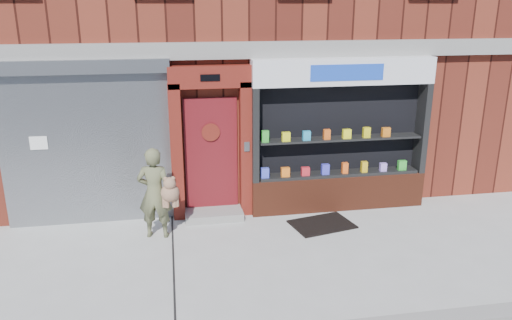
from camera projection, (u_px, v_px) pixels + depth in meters
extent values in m
plane|color=#9E9E99|center=(269.00, 257.00, 8.14)|extent=(80.00, 80.00, 0.00)
cube|color=#4D1911|center=(224.00, 2.00, 12.59)|extent=(12.00, 8.00, 8.00)
cube|color=gray|center=(250.00, 50.00, 9.00)|extent=(12.00, 0.16, 0.30)
cube|color=gray|center=(87.00, 151.00, 9.06)|extent=(3.00, 0.10, 2.80)
cube|color=slate|center=(78.00, 67.00, 8.55)|extent=(3.10, 0.30, 0.24)
cube|color=white|center=(39.00, 143.00, 8.80)|extent=(0.30, 0.01, 0.24)
cube|color=#5F1710|center=(177.00, 153.00, 9.27)|extent=(0.22, 0.28, 2.60)
cube|color=#5F1710|center=(246.00, 150.00, 9.48)|extent=(0.22, 0.28, 2.60)
cube|color=#5F1710|center=(209.00, 77.00, 8.96)|extent=(1.50, 0.28, 0.40)
cube|color=black|center=(210.00, 78.00, 8.82)|extent=(0.35, 0.01, 0.12)
cube|color=#5D1116|center=(211.00, 155.00, 9.51)|extent=(1.00, 0.06, 2.20)
cylinder|color=black|center=(211.00, 132.00, 9.34)|extent=(0.28, 0.02, 0.28)
cylinder|color=#5F1710|center=(211.00, 132.00, 9.33)|extent=(0.34, 0.02, 0.34)
cube|color=gray|center=(214.00, 215.00, 9.59)|extent=(1.10, 0.55, 0.15)
cube|color=slate|center=(247.00, 147.00, 9.31)|extent=(0.10, 0.02, 0.18)
cube|color=maroon|center=(337.00, 191.00, 10.01)|extent=(3.50, 0.40, 0.70)
cube|color=black|center=(254.00, 135.00, 9.36)|extent=(0.12, 0.40, 1.80)
cube|color=black|center=(422.00, 127.00, 9.92)|extent=(0.12, 0.40, 1.80)
cube|color=black|center=(337.00, 129.00, 9.81)|extent=(3.30, 0.03, 1.80)
cube|color=black|center=(338.00, 174.00, 9.90)|extent=(3.20, 0.36, 0.06)
cube|color=black|center=(340.00, 138.00, 9.68)|extent=(3.20, 0.36, 0.04)
cube|color=white|center=(344.00, 71.00, 9.30)|extent=(3.50, 0.40, 0.50)
cube|color=#173FB3|center=(347.00, 73.00, 9.10)|extent=(1.40, 0.01, 0.30)
cube|color=#424FE2|center=(265.00, 173.00, 9.54)|extent=(0.15, 0.09, 0.19)
cube|color=orange|center=(285.00, 172.00, 9.61)|extent=(0.16, 0.09, 0.18)
cube|color=red|center=(305.00, 171.00, 9.68)|extent=(0.16, 0.09, 0.17)
cube|color=#3D3ED0|center=(325.00, 169.00, 9.74)|extent=(0.15, 0.09, 0.21)
cube|color=#FE5D1A|center=(345.00, 168.00, 9.80)|extent=(0.11, 0.09, 0.21)
cube|color=gold|center=(364.00, 167.00, 9.86)|extent=(0.12, 0.09, 0.22)
cube|color=#B08AF8|center=(383.00, 167.00, 9.94)|extent=(0.13, 0.09, 0.16)
cube|color=green|center=(402.00, 165.00, 10.00)|extent=(0.16, 0.09, 0.19)
cube|color=green|center=(265.00, 136.00, 9.33)|extent=(0.13, 0.09, 0.22)
cube|color=yellow|center=(286.00, 137.00, 9.40)|extent=(0.15, 0.09, 0.17)
cube|color=#2696C1|center=(307.00, 136.00, 9.46)|extent=(0.15, 0.09, 0.18)
cube|color=orange|center=(327.00, 134.00, 9.53)|extent=(0.13, 0.09, 0.19)
cube|color=#FFF81A|center=(347.00, 134.00, 9.59)|extent=(0.16, 0.09, 0.18)
cube|color=yellow|center=(366.00, 132.00, 9.66)|extent=(0.14, 0.09, 0.20)
cube|color=orange|center=(386.00, 132.00, 9.72)|extent=(0.16, 0.09, 0.18)
imported|color=#5D603F|center=(155.00, 193.00, 8.64)|extent=(0.66, 0.49, 1.63)
sphere|color=#8B6045|center=(170.00, 193.00, 8.52)|extent=(0.32, 0.32, 0.32)
sphere|color=#8B6045|center=(170.00, 183.00, 8.42)|extent=(0.21, 0.21, 0.21)
sphere|color=#8B6045|center=(165.00, 179.00, 8.38)|extent=(0.07, 0.07, 0.07)
sphere|color=#8B6045|center=(173.00, 178.00, 8.40)|extent=(0.07, 0.07, 0.07)
cylinder|color=#8B6045|center=(164.00, 202.00, 8.55)|extent=(0.07, 0.07, 0.19)
cylinder|color=#8B6045|center=(177.00, 201.00, 8.59)|extent=(0.07, 0.07, 0.19)
cylinder|color=#8B6045|center=(167.00, 202.00, 8.54)|extent=(0.07, 0.07, 0.19)
cylinder|color=#8B6045|center=(174.00, 202.00, 8.56)|extent=(0.07, 0.07, 0.19)
cube|color=black|center=(322.00, 224.00, 9.31)|extent=(1.25, 1.00, 0.03)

